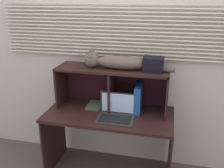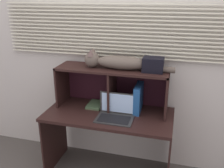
% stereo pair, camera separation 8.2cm
% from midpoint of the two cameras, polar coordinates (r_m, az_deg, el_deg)
% --- Properties ---
extents(back_panel_with_blinds, '(4.40, 0.08, 2.50)m').
position_cam_midpoint_polar(back_panel_with_blinds, '(2.65, 0.15, 7.07)').
color(back_panel_with_blinds, beige).
rests_on(back_panel_with_blinds, ground).
extents(desk, '(1.28, 0.61, 0.72)m').
position_cam_midpoint_polar(desk, '(2.59, -1.60, -9.61)').
color(desk, black).
rests_on(desk, ground).
extents(hutch_shelf_unit, '(1.13, 0.33, 0.43)m').
position_cam_midpoint_polar(hutch_shelf_unit, '(2.55, -0.77, 0.87)').
color(hutch_shelf_unit, black).
rests_on(hutch_shelf_unit, desk).
extents(cat, '(0.89, 0.16, 0.19)m').
position_cam_midpoint_polar(cat, '(2.45, -0.05, 5.10)').
color(cat, brown).
rests_on(cat, hutch_shelf_unit).
extents(laptop, '(0.35, 0.24, 0.23)m').
position_cam_midpoint_polar(laptop, '(2.42, 0.02, -6.64)').
color(laptop, '#2C2C2C').
rests_on(laptop, desk).
extents(binder_upright, '(0.06, 0.27, 0.28)m').
position_cam_midpoint_polar(binder_upright, '(2.53, 5.17, -3.15)').
color(binder_upright, '#1D4B8A').
rests_on(binder_upright, desk).
extents(book_stack, '(0.16, 0.22, 0.03)m').
position_cam_midpoint_polar(book_stack, '(2.67, -4.73, -4.80)').
color(book_stack, '#4F6642').
rests_on(book_stack, desk).
extents(storage_box, '(0.20, 0.16, 0.14)m').
position_cam_midpoint_polar(storage_box, '(2.40, 8.47, 4.48)').
color(storage_box, black).
rests_on(storage_box, hutch_shelf_unit).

